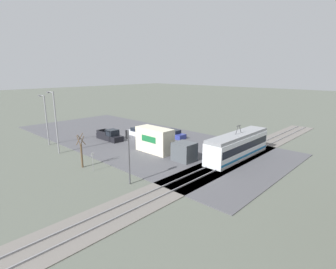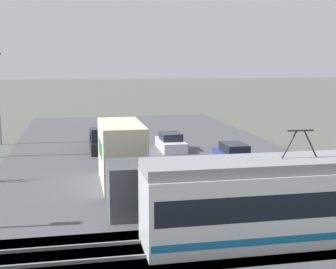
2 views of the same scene
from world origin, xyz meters
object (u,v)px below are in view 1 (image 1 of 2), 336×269
at_px(box_truck, 161,143).
at_px(street_tree, 81,152).
at_px(sedan_car_1, 138,132).
at_px(pickup_truck, 110,136).
at_px(street_lamp_near_crossing, 55,119).
at_px(light_rail_tram, 238,146).
at_px(street_lamp_mid_block, 46,117).
at_px(traffic_light_pole, 128,150).
at_px(sedan_car_0, 173,134).
at_px(no_parking_sign, 93,160).

height_order(box_truck, street_tree, street_tree).
relative_size(box_truck, sedan_car_1, 2.30).
bearing_deg(sedan_car_1, box_truck, 66.01).
bearing_deg(box_truck, sedan_car_1, -113.99).
bearing_deg(pickup_truck, sedan_car_1, 171.05).
bearing_deg(street_lamp_near_crossing, light_rail_tram, 128.67).
bearing_deg(street_lamp_near_crossing, street_lamp_mid_block, -99.12).
bearing_deg(sedan_car_1, traffic_light_pole, 47.56).
bearing_deg(street_tree, light_rail_tram, 143.91).
distance_m(sedan_car_1, street_lamp_near_crossing, 15.71).
xyz_separation_m(sedan_car_0, street_lamp_mid_block, (17.50, -11.90, 4.01)).
height_order(street_tree, no_parking_sign, street_tree).
height_order(box_truck, pickup_truck, box_truck).
bearing_deg(sedan_car_1, street_lamp_near_crossing, -0.79).
bearing_deg(street_lamp_near_crossing, pickup_truck, -176.03).
bearing_deg(street_lamp_near_crossing, box_truck, 131.19).
bearing_deg(box_truck, no_parking_sign, -7.90).
distance_m(box_truck, street_tree, 11.15).
xyz_separation_m(box_truck, sedan_car_0, (-8.37, -5.24, -1.08)).
xyz_separation_m(traffic_light_pole, street_lamp_mid_block, (-0.55, -21.95, 0.92)).
relative_size(light_rail_tram, street_lamp_mid_block, 1.56).
height_order(light_rail_tram, box_truck, light_rail_tram).
relative_size(box_truck, traffic_light_pole, 1.70).
relative_size(traffic_light_pole, no_parking_sign, 2.61).
bearing_deg(light_rail_tram, street_lamp_near_crossing, -51.33).
bearing_deg(street_tree, street_lamp_mid_block, -96.14).
relative_size(sedan_car_0, sedan_car_1, 1.06).
distance_m(pickup_truck, sedan_car_0, 11.24).
xyz_separation_m(pickup_truck, street_lamp_mid_block, (8.62, -5.01, 3.88)).
xyz_separation_m(sedan_car_0, traffic_light_pole, (18.05, 10.05, 3.09)).
height_order(pickup_truck, traffic_light_pole, traffic_light_pole).
distance_m(traffic_light_pole, no_parking_sign, 6.71).
bearing_deg(light_rail_tram, sedan_car_0, -98.94).
distance_m(light_rail_tram, sedan_car_0, 14.23).
bearing_deg(no_parking_sign, sedan_car_1, -147.27).
bearing_deg(street_lamp_near_crossing, traffic_light_pole, 91.27).
bearing_deg(street_lamp_mid_block, traffic_light_pole, 88.57).
bearing_deg(sedan_car_0, street_lamp_near_crossing, 161.31).
relative_size(light_rail_tram, pickup_truck, 2.30).
xyz_separation_m(street_tree, street_lamp_mid_block, (-1.47, -13.70, 2.72)).
relative_size(traffic_light_pole, street_tree, 1.36).
xyz_separation_m(pickup_truck, street_lamp_near_crossing, (9.53, 0.66, 4.34)).
bearing_deg(box_truck, traffic_light_pole, 26.40).
xyz_separation_m(sedan_car_0, no_parking_sign, (18.66, 3.81, 0.70)).
distance_m(box_truck, pickup_truck, 12.18).
bearing_deg(no_parking_sign, street_lamp_near_crossing, -91.41).
relative_size(sedan_car_0, street_lamp_near_crossing, 0.52).
distance_m(pickup_truck, street_tree, 13.37).
xyz_separation_m(street_tree, street_lamp_near_crossing, (-0.56, -8.03, 3.17)).
relative_size(light_rail_tram, traffic_light_pole, 2.15).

